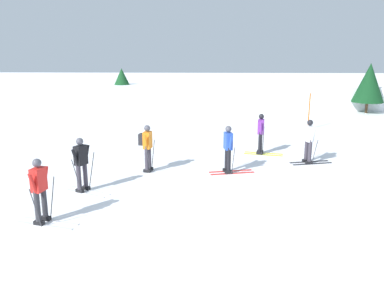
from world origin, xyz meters
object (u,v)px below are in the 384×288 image
at_px(skier_orange, 147,146).
at_px(conifer_far_right, 369,83).
at_px(skier_black, 81,163).
at_px(skier_purple, 261,133).
at_px(conifer_far_left, 122,83).
at_px(skier_white, 309,140).
at_px(skier_blue, 228,148).
at_px(trail_marker_pole, 309,111).
at_px(skier_red, 40,189).

relative_size(skier_orange, conifer_far_right, 0.51).
relative_size(skier_black, skier_purple, 1.00).
bearing_deg(conifer_far_left, skier_white, -55.51).
xyz_separation_m(skier_purple, conifer_far_right, (8.71, 10.92, 1.14)).
xyz_separation_m(skier_blue, skier_black, (-4.60, -2.02, 0.00)).
height_order(skier_white, trail_marker_pole, trail_marker_pole).
bearing_deg(skier_purple, skier_white, -38.47).
distance_m(skier_purple, conifer_far_right, 14.01).
height_order(trail_marker_pole, conifer_far_left, conifer_far_left).
bearing_deg(skier_red, skier_purple, 46.91).
bearing_deg(skier_blue, skier_red, -139.04).
xyz_separation_m(skier_blue, conifer_far_right, (10.22, 13.52, 1.14)).
bearing_deg(trail_marker_pole, skier_white, -104.30).
bearing_deg(skier_blue, trail_marker_pole, 58.39).
distance_m(skier_black, conifer_far_right, 21.51).
relative_size(skier_blue, trail_marker_pole, 0.87).
height_order(skier_white, skier_black, same).
relative_size(skier_purple, conifer_far_right, 0.51).
height_order(skier_black, skier_red, same).
xyz_separation_m(skier_black, skier_red, (-0.35, -2.28, -0.00)).
xyz_separation_m(skier_red, conifer_far_right, (15.17, 17.82, 1.14)).
xyz_separation_m(skier_black, conifer_far_right, (14.82, 15.54, 1.14)).
bearing_deg(skier_purple, conifer_far_right, 51.41).
height_order(skier_black, trail_marker_pole, trail_marker_pole).
height_order(skier_orange, conifer_far_left, conifer_far_left).
xyz_separation_m(skier_white, conifer_far_right, (7.06, 12.23, 1.14)).
bearing_deg(conifer_far_left, skier_purple, -57.71).
bearing_deg(trail_marker_pole, skier_blue, -121.61).
height_order(skier_blue, conifer_far_right, conifer_far_right).
bearing_deg(skier_black, skier_purple, 37.14).
bearing_deg(conifer_far_right, skier_orange, -134.18).
bearing_deg(trail_marker_pole, skier_black, -133.70).
bearing_deg(skier_blue, skier_white, 22.23).
distance_m(skier_orange, skier_blue, 2.88).
bearing_deg(skier_purple, skier_black, -142.86).
bearing_deg(conifer_far_left, skier_black, -82.16).
distance_m(conifer_far_left, conifer_far_right, 17.56).
relative_size(skier_orange, conifer_far_left, 0.60).
height_order(trail_marker_pole, conifer_far_right, conifer_far_right).
bearing_deg(skier_blue, skier_orange, 179.20).
bearing_deg(conifer_far_left, conifer_far_right, -8.97).
bearing_deg(skier_orange, skier_white, 11.70).
bearing_deg(skier_black, conifer_far_right, 46.36).
relative_size(skier_orange, skier_red, 1.00).
distance_m(skier_red, conifer_far_right, 23.43).
bearing_deg(skier_white, conifer_far_left, 124.49).
bearing_deg(skier_orange, skier_purple, 30.29).
bearing_deg(trail_marker_pole, skier_red, -128.84).
relative_size(skier_white, skier_purple, 1.00).
xyz_separation_m(trail_marker_pole, conifer_far_right, (5.39, 5.67, 1.07)).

